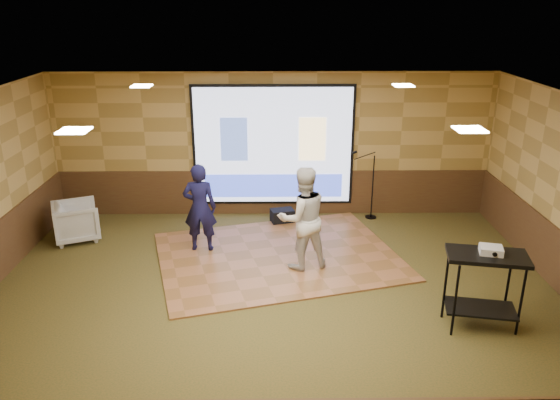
{
  "coord_description": "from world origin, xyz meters",
  "views": [
    {
      "loc": [
        0.01,
        -7.45,
        4.34
      ],
      "look_at": [
        0.11,
        0.77,
        1.3
      ],
      "focal_mm": 35.0,
      "sensor_mm": 36.0,
      "label": 1
    }
  ],
  "objects_px": {
    "player_right": "(303,218)",
    "mic_stand": "(369,196)",
    "av_table": "(485,274)",
    "projector": "(491,250)",
    "dance_floor": "(278,256)",
    "duffel_bag": "(282,216)",
    "player_left": "(200,208)",
    "banquet_chair": "(76,221)",
    "projector_screen": "(273,147)"
  },
  "relations": [
    {
      "from": "projector_screen",
      "to": "banquet_chair",
      "type": "height_order",
      "value": "projector_screen"
    },
    {
      "from": "av_table",
      "to": "duffel_bag",
      "type": "distance_m",
      "value": 4.73
    },
    {
      "from": "dance_floor",
      "to": "av_table",
      "type": "xyz_separation_m",
      "value": [
        2.8,
        -2.23,
        0.8
      ]
    },
    {
      "from": "player_right",
      "to": "mic_stand",
      "type": "relative_size",
      "value": 1.21
    },
    {
      "from": "av_table",
      "to": "projector_screen",
      "type": "bearing_deg",
      "value": 123.83
    },
    {
      "from": "player_left",
      "to": "player_right",
      "type": "xyz_separation_m",
      "value": [
        1.8,
        -0.71,
        0.08
      ]
    },
    {
      "from": "player_right",
      "to": "banquet_chair",
      "type": "bearing_deg",
      "value": -33.4
    },
    {
      "from": "projector_screen",
      "to": "duffel_bag",
      "type": "height_order",
      "value": "projector_screen"
    },
    {
      "from": "av_table",
      "to": "player_left",
      "type": "bearing_deg",
      "value": 149.11
    },
    {
      "from": "av_table",
      "to": "mic_stand",
      "type": "relative_size",
      "value": 0.76
    },
    {
      "from": "player_left",
      "to": "duffel_bag",
      "type": "relative_size",
      "value": 3.54
    },
    {
      "from": "dance_floor",
      "to": "mic_stand",
      "type": "bearing_deg",
      "value": 43.85
    },
    {
      "from": "dance_floor",
      "to": "player_right",
      "type": "distance_m",
      "value": 1.08
    },
    {
      "from": "projector",
      "to": "banquet_chair",
      "type": "height_order",
      "value": "projector"
    },
    {
      "from": "player_left",
      "to": "player_right",
      "type": "height_order",
      "value": "player_right"
    },
    {
      "from": "projector_screen",
      "to": "av_table",
      "type": "distance_m",
      "value": 5.22
    },
    {
      "from": "banquet_chair",
      "to": "dance_floor",
      "type": "bearing_deg",
      "value": -124.49
    },
    {
      "from": "player_right",
      "to": "mic_stand",
      "type": "bearing_deg",
      "value": -140.77
    },
    {
      "from": "projector_screen",
      "to": "banquet_chair",
      "type": "relative_size",
      "value": 4.09
    },
    {
      "from": "av_table",
      "to": "duffel_bag",
      "type": "height_order",
      "value": "av_table"
    },
    {
      "from": "dance_floor",
      "to": "banquet_chair",
      "type": "bearing_deg",
      "value": 168.08
    },
    {
      "from": "av_table",
      "to": "projector",
      "type": "xyz_separation_m",
      "value": [
        0.04,
        0.03,
        0.35
      ]
    },
    {
      "from": "player_left",
      "to": "player_right",
      "type": "bearing_deg",
      "value": 159.28
    },
    {
      "from": "projector_screen",
      "to": "projector",
      "type": "height_order",
      "value": "projector_screen"
    },
    {
      "from": "player_left",
      "to": "mic_stand",
      "type": "relative_size",
      "value": 1.11
    },
    {
      "from": "dance_floor",
      "to": "player_left",
      "type": "bearing_deg",
      "value": 168.65
    },
    {
      "from": "projector_screen",
      "to": "av_table",
      "type": "bearing_deg",
      "value": -56.17
    },
    {
      "from": "player_left",
      "to": "duffel_bag",
      "type": "distance_m",
      "value": 2.11
    },
    {
      "from": "player_right",
      "to": "projector",
      "type": "height_order",
      "value": "player_right"
    },
    {
      "from": "projector_screen",
      "to": "duffel_bag",
      "type": "xyz_separation_m",
      "value": [
        0.18,
        -0.48,
        -1.33
      ]
    },
    {
      "from": "dance_floor",
      "to": "av_table",
      "type": "distance_m",
      "value": 3.67
    },
    {
      "from": "player_left",
      "to": "projector_screen",
      "type": "bearing_deg",
      "value": -125.48
    },
    {
      "from": "player_left",
      "to": "projector",
      "type": "xyz_separation_m",
      "value": [
        4.24,
        -2.49,
        0.33
      ]
    },
    {
      "from": "player_left",
      "to": "projector",
      "type": "bearing_deg",
      "value": 150.4
    },
    {
      "from": "projector_screen",
      "to": "dance_floor",
      "type": "xyz_separation_m",
      "value": [
        0.08,
        -2.07,
        -1.46
      ]
    },
    {
      "from": "av_table",
      "to": "duffel_bag",
      "type": "relative_size",
      "value": 2.44
    },
    {
      "from": "projector",
      "to": "duffel_bag",
      "type": "relative_size",
      "value": 0.65
    },
    {
      "from": "mic_stand",
      "to": "duffel_bag",
      "type": "bearing_deg",
      "value": -148.43
    },
    {
      "from": "player_left",
      "to": "banquet_chair",
      "type": "xyz_separation_m",
      "value": [
        -2.43,
        0.53,
        -0.47
      ]
    },
    {
      "from": "projector_screen",
      "to": "mic_stand",
      "type": "height_order",
      "value": "projector_screen"
    },
    {
      "from": "banquet_chair",
      "to": "player_right",
      "type": "bearing_deg",
      "value": -128.86
    },
    {
      "from": "duffel_bag",
      "to": "projector",
      "type": "bearing_deg",
      "value": -54.09
    },
    {
      "from": "player_left",
      "to": "dance_floor",
      "type": "bearing_deg",
      "value": 169.43
    },
    {
      "from": "projector_screen",
      "to": "mic_stand",
      "type": "distance_m",
      "value": 2.24
    },
    {
      "from": "projector",
      "to": "player_right",
      "type": "bearing_deg",
      "value": 157.82
    },
    {
      "from": "av_table",
      "to": "projector",
      "type": "height_order",
      "value": "projector"
    },
    {
      "from": "projector",
      "to": "player_left",
      "type": "bearing_deg",
      "value": 163.5
    },
    {
      "from": "dance_floor",
      "to": "player_left",
      "type": "height_order",
      "value": "player_left"
    },
    {
      "from": "projector",
      "to": "banquet_chair",
      "type": "relative_size",
      "value": 0.37
    },
    {
      "from": "player_right",
      "to": "duffel_bag",
      "type": "height_order",
      "value": "player_right"
    }
  ]
}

